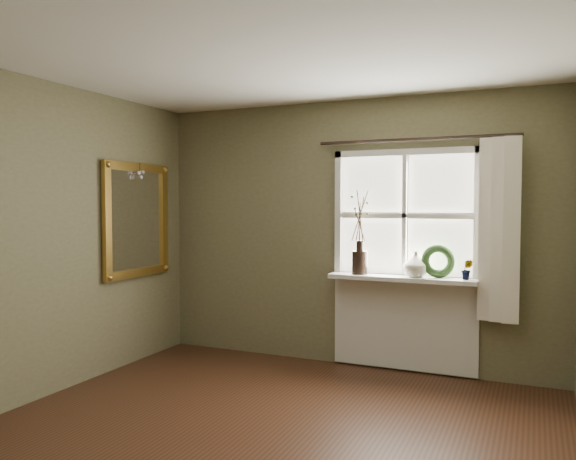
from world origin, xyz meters
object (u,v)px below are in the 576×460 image
(wreath, at_px, (438,265))
(gilt_mirror, at_px, (137,220))
(cream_vase, at_px, (416,264))
(dark_jug, at_px, (360,262))

(wreath, bearing_deg, gilt_mirror, 169.79)
(cream_vase, xyz_separation_m, gilt_mirror, (-2.64, -0.65, 0.39))
(dark_jug, height_order, gilt_mirror, gilt_mirror)
(wreath, relative_size, gilt_mirror, 0.27)
(cream_vase, distance_m, wreath, 0.20)
(dark_jug, xyz_separation_m, gilt_mirror, (-2.11, -0.65, 0.40))
(wreath, bearing_deg, cream_vase, 167.82)
(gilt_mirror, bearing_deg, wreath, 13.61)
(dark_jug, height_order, cream_vase, cream_vase)
(dark_jug, bearing_deg, cream_vase, 0.00)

